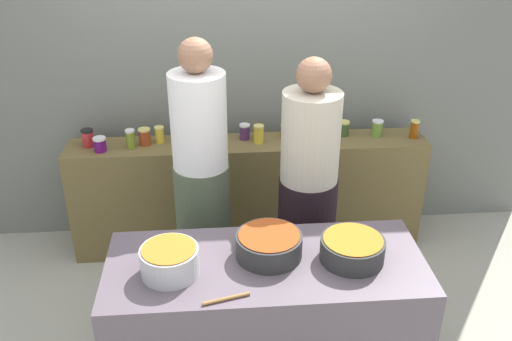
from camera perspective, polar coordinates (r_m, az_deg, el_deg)
ground at (r=3.75m, az=0.45°, el=-16.93°), size 12.00×12.00×0.00m
storefront_wall at (r=4.28m, az=-1.22°, el=12.18°), size 4.80×0.12×3.00m
display_shelf at (r=4.36m, az=-0.80°, el=-2.48°), size 2.70×0.36×0.90m
prep_table at (r=3.25m, az=0.97°, el=-15.31°), size 1.70×0.70×0.84m
preserve_jar_0 at (r=4.24m, az=-16.88°, el=3.22°), size 0.09×0.09×0.13m
preserve_jar_1 at (r=4.14m, az=-15.72°, el=2.60°), size 0.09×0.09×0.11m
preserve_jar_2 at (r=4.14m, az=-12.76°, el=3.19°), size 0.07×0.07×0.14m
preserve_jar_3 at (r=4.17m, az=-11.35°, el=3.43°), size 0.09×0.09×0.13m
preserve_jar_4 at (r=4.19m, az=-9.87°, el=3.66°), size 0.07×0.07×0.12m
preserve_jar_5 at (r=4.16m, az=-7.55°, el=3.68°), size 0.08×0.08×0.13m
preserve_jar_6 at (r=4.19m, az=-1.17°, el=4.01°), size 0.08×0.08×0.12m
preserve_jar_7 at (r=4.13m, az=0.29°, el=3.78°), size 0.08×0.08×0.14m
preserve_jar_8 at (r=4.22m, az=3.00°, el=4.10°), size 0.07×0.07×0.11m
preserve_jar_9 at (r=4.21m, az=5.77°, el=4.06°), size 0.08×0.08×0.13m
preserve_jar_10 at (r=4.30m, az=8.99°, el=4.30°), size 0.08×0.08×0.12m
preserve_jar_11 at (r=4.34m, az=12.34°, el=4.27°), size 0.09×0.09×0.13m
preserve_jar_12 at (r=4.37m, az=15.95°, el=4.11°), size 0.07×0.07×0.14m
cooking_pot_left at (r=2.89m, az=-8.84°, el=-9.15°), size 0.30×0.30×0.15m
cooking_pot_center at (r=2.99m, az=1.33°, el=-7.67°), size 0.36×0.36×0.13m
cooking_pot_right at (r=3.01m, az=9.85°, el=-7.96°), size 0.34×0.34×0.13m
wooden_spoon at (r=2.74m, az=-3.05°, el=-13.00°), size 0.23×0.08×0.02m
cook_with_tongs at (r=3.68m, az=-5.56°, el=-1.82°), size 0.37×0.37×1.83m
cook_in_cap at (r=3.63m, az=5.32°, el=-3.09°), size 0.38×0.38×1.74m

